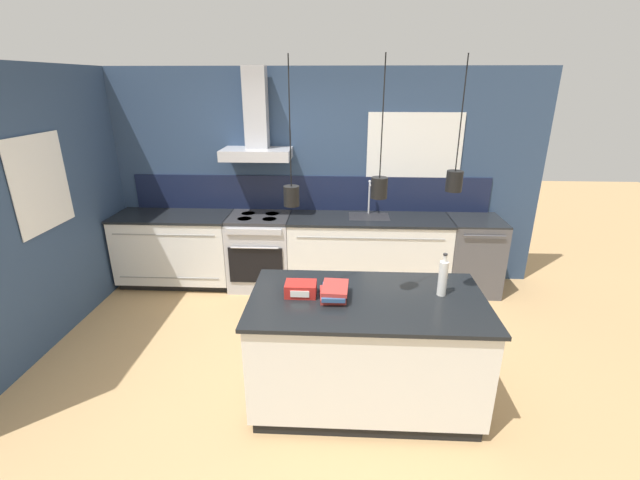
% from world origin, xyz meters
% --- Properties ---
extents(ground_plane, '(16.00, 16.00, 0.00)m').
position_xyz_m(ground_plane, '(0.00, 0.00, 0.00)').
color(ground_plane, tan).
rests_on(ground_plane, ground).
extents(wall_back, '(5.60, 2.50, 2.60)m').
position_xyz_m(wall_back, '(-0.03, 2.00, 1.36)').
color(wall_back, navy).
rests_on(wall_back, ground_plane).
extents(wall_left, '(0.08, 3.80, 2.60)m').
position_xyz_m(wall_left, '(-2.43, 0.70, 1.30)').
color(wall_left, navy).
rests_on(wall_left, ground_plane).
extents(counter_run_left, '(1.41, 0.64, 0.91)m').
position_xyz_m(counter_run_left, '(-1.67, 1.69, 0.46)').
color(counter_run_left, black).
rests_on(counter_run_left, ground_plane).
extents(counter_run_sink, '(1.93, 0.64, 1.32)m').
position_xyz_m(counter_run_sink, '(0.73, 1.69, 0.46)').
color(counter_run_sink, black).
rests_on(counter_run_sink, ground_plane).
extents(oven_range, '(0.74, 0.66, 0.91)m').
position_xyz_m(oven_range, '(-0.60, 1.69, 0.46)').
color(oven_range, '#B5B5BA').
rests_on(oven_range, ground_plane).
extents(dishwasher, '(0.61, 0.65, 0.91)m').
position_xyz_m(dishwasher, '(1.99, 1.69, 0.46)').
color(dishwasher, '#4C4C51').
rests_on(dishwasher, ground_plane).
extents(kitchen_island, '(1.78, 0.96, 0.91)m').
position_xyz_m(kitchen_island, '(0.60, -0.33, 0.46)').
color(kitchen_island, black).
rests_on(kitchen_island, ground_plane).
extents(bottle_on_island, '(0.07, 0.07, 0.34)m').
position_xyz_m(bottle_on_island, '(1.16, -0.24, 1.05)').
color(bottle_on_island, silver).
rests_on(bottle_on_island, kitchen_island).
extents(book_stack, '(0.22, 0.30, 0.10)m').
position_xyz_m(book_stack, '(0.34, -0.33, 0.96)').
color(book_stack, '#B2332D').
rests_on(book_stack, kitchen_island).
extents(red_supply_box, '(0.24, 0.17, 0.10)m').
position_xyz_m(red_supply_box, '(0.09, -0.30, 0.96)').
color(red_supply_box, red).
rests_on(red_supply_box, kitchen_island).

